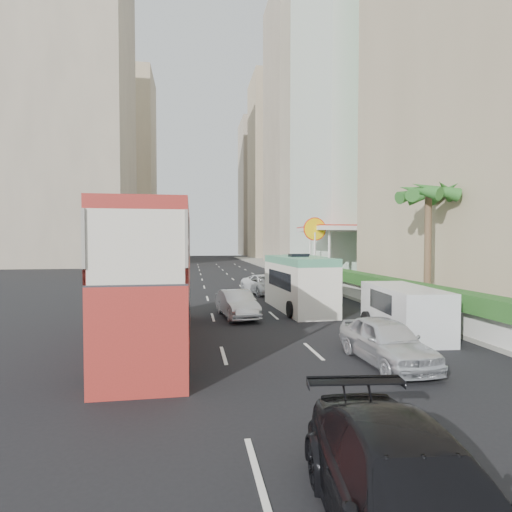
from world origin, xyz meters
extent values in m
plane|color=black|center=(0.00, 0.00, 0.00)|extent=(200.00, 200.00, 0.00)
cube|color=#AF2E27|center=(-6.00, 0.00, 2.53)|extent=(2.50, 11.00, 5.06)
imported|color=silver|center=(-2.36, 4.85, 0.00)|extent=(2.01, 4.36, 1.39)
imported|color=silver|center=(1.46, -3.74, 0.00)|extent=(1.87, 4.35, 1.46)
imported|color=silver|center=(0.78, 13.85, 0.00)|extent=(3.35, 5.48, 1.42)
cube|color=silver|center=(1.38, 6.57, 1.53)|extent=(2.65, 7.00, 3.05)
cube|color=silver|center=(4.04, 14.96, 1.41)|extent=(2.44, 6.46, 2.82)
cube|color=silver|center=(4.15, -0.06, 1.01)|extent=(2.51, 5.20, 2.01)
cube|color=silver|center=(3.92, 21.07, 0.89)|extent=(2.35, 4.65, 1.78)
cube|color=#99968C|center=(9.00, 25.00, 0.09)|extent=(6.00, 120.00, 0.18)
cube|color=silver|center=(6.20, 14.00, 0.68)|extent=(0.30, 44.00, 1.00)
cube|color=#2D6626|center=(6.20, 14.00, 1.53)|extent=(1.10, 44.00, 0.70)
cylinder|color=brown|center=(7.80, 4.00, 3.38)|extent=(0.36, 0.36, 6.40)
cube|color=silver|center=(10.00, 23.00, 2.75)|extent=(6.50, 8.00, 5.50)
cube|color=white|center=(18.00, 34.00, 29.00)|extent=(16.00, 18.00, 58.00)
cube|color=#B0A18B|center=(18.00, 58.00, 25.00)|extent=(16.00, 16.00, 50.00)
cube|color=tan|center=(17.00, 82.00, 22.00)|extent=(14.00, 14.00, 44.00)
cube|color=#B0A18B|center=(17.00, 104.00, 20.00)|extent=(14.00, 14.00, 40.00)
cube|color=#B0A18B|center=(-24.00, 55.00, 26.00)|extent=(18.00, 18.00, 52.00)
cube|color=tan|center=(-22.00, 90.00, 23.00)|extent=(16.00, 16.00, 46.00)
camera|label=1|loc=(-4.67, -15.56, 3.89)|focal=28.00mm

